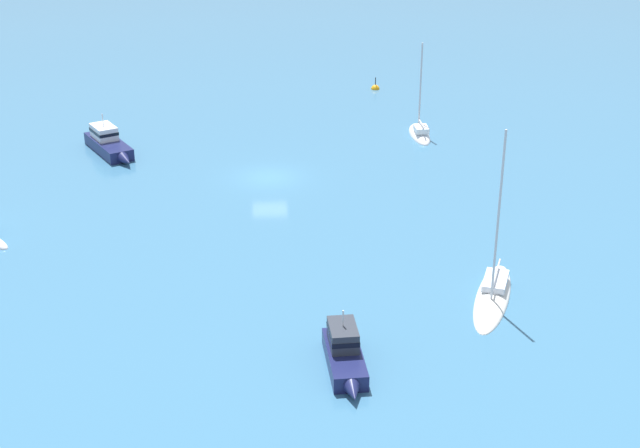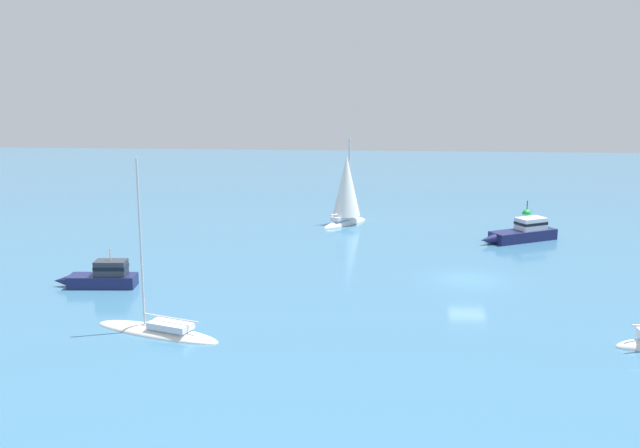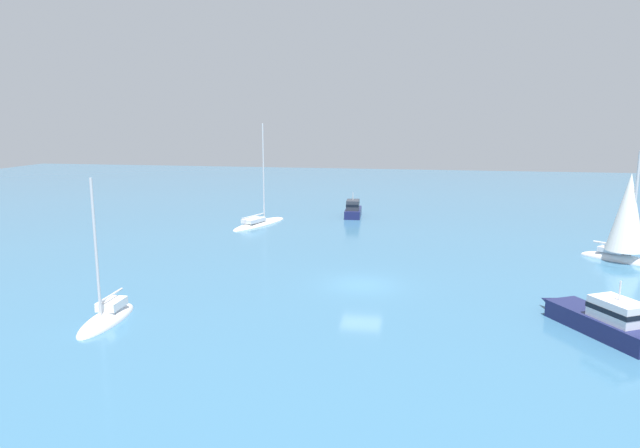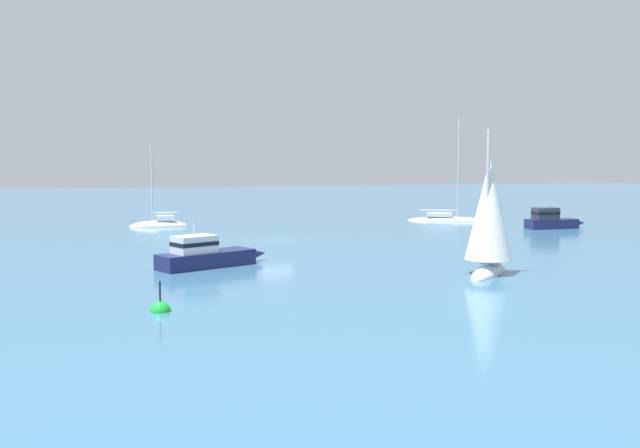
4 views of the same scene
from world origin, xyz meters
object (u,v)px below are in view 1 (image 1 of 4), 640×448
at_px(sailboat_1, 420,134).
at_px(cabin_cruiser, 345,353).
at_px(mooring_buoy, 375,89).
at_px(sloop, 493,296).
at_px(motor_cruiser, 109,143).

relative_size(sailboat_1, cabin_cruiser, 1.43).
relative_size(cabin_cruiser, mooring_buoy, 3.61).
distance_m(sailboat_1, mooring_buoy, 14.06).
height_order(sloop, mooring_buoy, sloop).
relative_size(sailboat_1, motor_cruiser, 1.13).
height_order(sloop, motor_cruiser, sloop).
relative_size(sloop, mooring_buoy, 6.56).
bearing_deg(mooring_buoy, cabin_cruiser, -97.71).
distance_m(sloop, motor_cruiser, 34.23).
bearing_deg(sailboat_1, motor_cruiser, 94.56).
xyz_separation_m(motor_cruiser, mooring_buoy, (22.22, 16.72, -0.72)).
xyz_separation_m(cabin_cruiser, mooring_buoy, (6.38, 47.10, -0.71)).
relative_size(motor_cruiser, mooring_buoy, 4.58).
bearing_deg(cabin_cruiser, sailboat_1, 161.70).
bearing_deg(sloop, motor_cruiser, -115.15).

